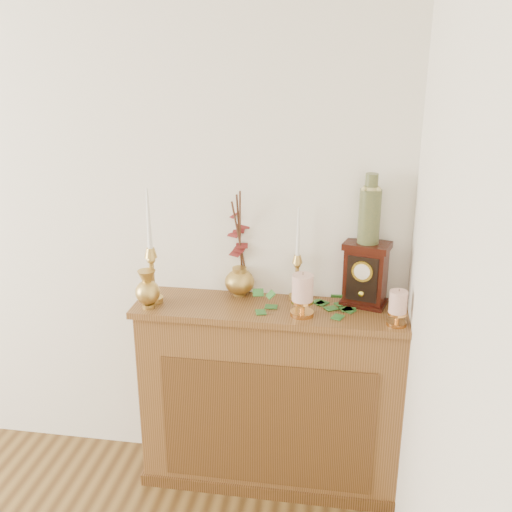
% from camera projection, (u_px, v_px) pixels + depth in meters
% --- Properties ---
extents(console_shelf, '(1.24, 0.34, 0.93)m').
position_uv_depth(console_shelf, '(271.00, 402.00, 2.84)').
color(console_shelf, brown).
rests_on(console_shelf, ground).
extents(candlestick_left, '(0.09, 0.09, 0.53)m').
position_uv_depth(candlestick_left, '(152.00, 266.00, 2.67)').
color(candlestick_left, tan).
rests_on(candlestick_left, console_shelf).
extents(candlestick_center, '(0.07, 0.07, 0.44)m').
position_uv_depth(candlestick_center, '(297.00, 270.00, 2.71)').
color(candlestick_center, tan).
rests_on(candlestick_center, console_shelf).
extents(bud_vase, '(0.11, 0.11, 0.18)m').
position_uv_depth(bud_vase, '(148.00, 290.00, 2.64)').
color(bud_vase, tan).
rests_on(bud_vase, console_shelf).
extents(ginger_jar, '(0.21, 0.22, 0.51)m').
position_uv_depth(ginger_jar, '(240.00, 246.00, 2.76)').
color(ginger_jar, tan).
rests_on(ginger_jar, console_shelf).
extents(pillar_candle_left, '(0.10, 0.10, 0.20)m').
position_uv_depth(pillar_candle_left, '(303.00, 293.00, 2.56)').
color(pillar_candle_left, '#CD8D47').
rests_on(pillar_candle_left, console_shelf).
extents(pillar_candle_right, '(0.08, 0.08, 0.16)m').
position_uv_depth(pillar_candle_right, '(398.00, 306.00, 2.47)').
color(pillar_candle_right, '#CD8D47').
rests_on(pillar_candle_right, console_shelf).
extents(ivy_garland, '(0.51, 0.19, 0.09)m').
position_uv_depth(ivy_garland, '(298.00, 305.00, 2.66)').
color(ivy_garland, '#276024').
rests_on(ivy_garland, console_shelf).
extents(mantel_clock, '(0.22, 0.18, 0.29)m').
position_uv_depth(mantel_clock, '(365.00, 275.00, 2.65)').
color(mantel_clock, black).
rests_on(mantel_clock, console_shelf).
extents(ceramic_vase, '(0.09, 0.09, 0.30)m').
position_uv_depth(ceramic_vase, '(370.00, 212.00, 2.56)').
color(ceramic_vase, '#1A3428').
rests_on(ceramic_vase, mantel_clock).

